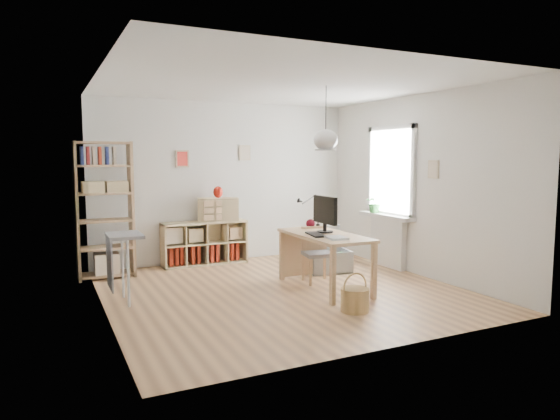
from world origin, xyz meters
name	(u,v)px	position (x,y,z in m)	size (l,w,h in m)	color
ground	(283,291)	(0.00, 0.00, 0.00)	(4.50, 4.50, 0.00)	tan
room_shell	(326,140)	(0.55, -0.15, 2.00)	(4.50, 4.50, 4.50)	white
window_unit	(391,171)	(2.23, 0.60, 1.55)	(0.07, 1.16, 1.46)	white
radiator	(388,242)	(2.19, 0.60, 0.40)	(0.10, 0.80, 0.80)	silver
windowsill	(386,216)	(2.14, 0.60, 0.83)	(0.22, 1.20, 0.06)	silver
desk	(325,241)	(0.55, -0.15, 0.66)	(0.70, 1.50, 0.75)	tan
cube_shelf	(203,246)	(-0.47, 2.08, 0.30)	(1.40, 0.38, 0.72)	beige
tall_bookshelf	(104,204)	(-2.04, 1.80, 1.09)	(0.80, 0.38, 2.00)	tan
side_table	(119,249)	(-2.04, 0.35, 0.67)	(0.40, 0.55, 0.85)	gray
chair	(317,251)	(0.65, 0.24, 0.45)	(0.45, 0.45, 0.78)	gray
wicker_basket	(355,299)	(0.35, -1.17, 0.15)	(0.33, 0.33, 0.46)	olive
storage_chest	(327,257)	(1.13, 0.75, 0.23)	(0.76, 0.83, 0.69)	#B4B4B0
monitor	(325,212)	(0.62, -0.04, 1.03)	(0.23, 0.57, 0.50)	black
keyboard	(316,235)	(0.38, -0.21, 0.76)	(0.16, 0.43, 0.02)	black
task_lamp	(308,207)	(0.61, 0.44, 1.05)	(0.42, 0.15, 0.45)	black
yarn_ball	(310,224)	(0.64, 0.41, 0.82)	(0.13, 0.13, 0.13)	#450913
paper_tray	(336,238)	(0.47, -0.57, 0.76)	(0.22, 0.28, 0.03)	silver
drawer_chest	(218,209)	(-0.21, 2.04, 0.91)	(0.67, 0.31, 0.38)	beige
red_vase	(218,192)	(-0.21, 2.04, 1.20)	(0.16, 0.16, 0.19)	#A1170D
potted_plant	(375,203)	(2.12, 0.88, 1.02)	(0.30, 0.26, 0.33)	#27692A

